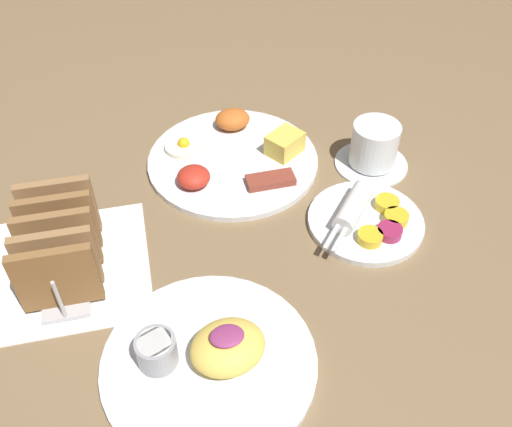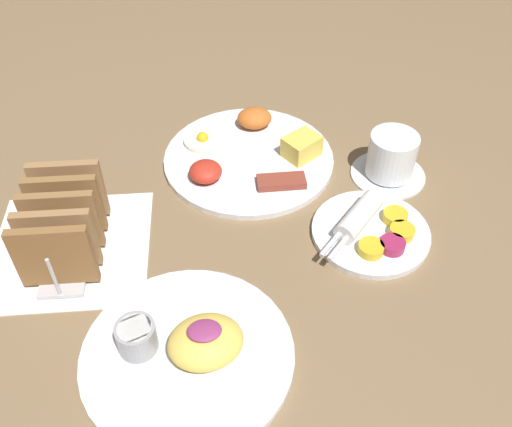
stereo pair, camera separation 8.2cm
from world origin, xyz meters
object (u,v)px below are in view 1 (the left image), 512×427
at_px(toast_rack, 59,244).
at_px(coffee_cup, 374,148).
at_px(plate_condiments, 366,219).
at_px(plate_foreground, 209,357).
at_px(plate_breakfast, 234,156).

bearing_deg(toast_rack, coffee_cup, 13.99).
bearing_deg(plate_condiments, coffee_cup, 65.64).
relative_size(plate_foreground, toast_rack, 1.43).
height_order(plate_breakfast, coffee_cup, coffee_cup).
relative_size(toast_rack, coffee_cup, 1.50).
bearing_deg(plate_breakfast, coffee_cup, -14.97).
bearing_deg(coffee_cup, plate_breakfast, 165.03).
relative_size(plate_breakfast, toast_rack, 1.56).
bearing_deg(coffee_cup, plate_foreground, -136.12).
height_order(plate_foreground, toast_rack, toast_rack).
relative_size(plate_condiments, toast_rack, 0.95).
bearing_deg(plate_breakfast, plate_condiments, -49.20).
bearing_deg(coffee_cup, plate_condiments, -114.36).
height_order(plate_condiments, toast_rack, toast_rack).
bearing_deg(plate_breakfast, plate_foreground, -105.37).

